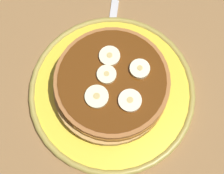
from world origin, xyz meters
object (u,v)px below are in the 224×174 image
object	(u,v)px
plate	(112,92)
banana_slice_4	(140,69)
banana_slice_1	(94,95)
banana_slice_2	(110,56)
banana_slice_3	(130,101)
pancake_stack	(113,87)
banana_slice_0	(105,76)

from	to	relation	value
plate	banana_slice_4	world-z (taller)	banana_slice_4
banana_slice_1	banana_slice_2	world-z (taller)	same
plate	banana_slice_3	xyz separation A→B (cm)	(3.93, -0.96, 6.10)
pancake_stack	banana_slice_2	size ratio (longest dim) A/B	5.82
banana_slice_1	banana_slice_4	world-z (taller)	banana_slice_4
banana_slice_1	banana_slice_4	xyz separation A→B (cm)	(2.64, 6.95, 0.07)
banana_slice_0	banana_slice_2	distance (cm)	3.13
banana_slice_1	banana_slice_3	bearing A→B (deg)	28.67
banana_slice_0	banana_slice_1	size ratio (longest dim) A/B	0.84
pancake_stack	banana_slice_2	bearing A→B (deg)	135.57
plate	pancake_stack	world-z (taller)	pancake_stack
banana_slice_1	banana_slice_4	bearing A→B (deg)	69.20
banana_slice_0	pancake_stack	bearing A→B (deg)	8.95
plate	banana_slice_2	size ratio (longest dim) A/B	8.57
banana_slice_0	banana_slice_2	xyz separation A→B (cm)	(-1.46, 2.76, -0.03)
pancake_stack	banana_slice_0	world-z (taller)	banana_slice_0
pancake_stack	banana_slice_4	world-z (taller)	banana_slice_4
plate	pancake_stack	size ratio (longest dim) A/B	1.47
plate	banana_slice_1	size ratio (longest dim) A/B	7.88
plate	banana_slice_3	bearing A→B (deg)	-13.71
banana_slice_4	banana_slice_2	bearing A→B (deg)	-166.53
banana_slice_3	pancake_stack	bearing A→B (deg)	167.06
plate	pancake_stack	xyz separation A→B (cm)	(0.19, -0.10, 3.17)
banana_slice_0	banana_slice_3	world-z (taller)	same
pancake_stack	banana_slice_1	world-z (taller)	banana_slice_1
pancake_stack	banana_slice_0	size ratio (longest dim) A/B	6.38
plate	banana_slice_0	world-z (taller)	banana_slice_0
banana_slice_1	banana_slice_3	world-z (taller)	same
pancake_stack	plate	bearing A→B (deg)	152.52
plate	banana_slice_0	size ratio (longest dim) A/B	9.40
plate	banana_slice_2	bearing A→B (deg)	134.54
pancake_stack	banana_slice_3	world-z (taller)	banana_slice_3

